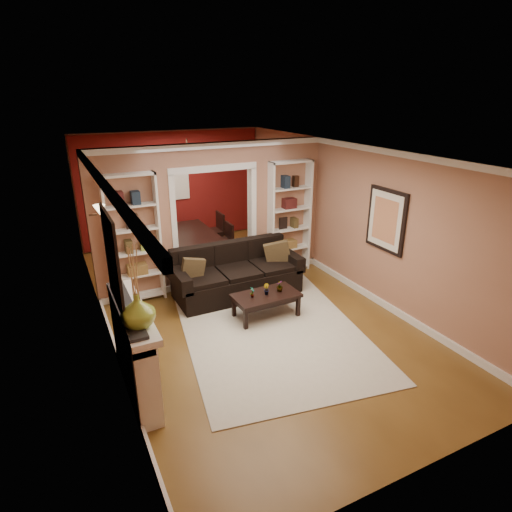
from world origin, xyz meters
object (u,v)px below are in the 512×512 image
sofa (237,271)px  coffee_table (266,305)px  bookshelf_left (134,240)px  dining_table (193,245)px  fireplace (136,350)px  bookshelf_right (289,218)px

sofa → coffee_table: size_ratio=2.17×
coffee_table → bookshelf_left: size_ratio=0.47×
dining_table → fireplace: bearing=153.1°
bookshelf_left → bookshelf_right: bearing=0.0°
bookshelf_left → dining_table: 2.30m
coffee_table → dining_table: 3.10m
fireplace → sofa: bearing=41.3°
fireplace → dining_table: size_ratio=0.94×
fireplace → dining_table: 4.55m
coffee_table → bookshelf_left: 2.55m
sofa → bookshelf_right: 1.68m
coffee_table → sofa: bearing=93.7°
coffee_table → bookshelf_right: bearing=48.0°
bookshelf_right → fireplace: (-3.64, -2.53, -0.57)m
fireplace → bookshelf_right: bearing=34.8°
coffee_table → bookshelf_right: 2.26m
sofa → coffee_table: bearing=-84.7°
bookshelf_left → sofa: bearing=-19.1°
bookshelf_left → fireplace: 2.65m
bookshelf_left → bookshelf_right: size_ratio=1.00×
sofa → coffee_table: 1.02m
coffee_table → bookshelf_left: bookshelf_left is taller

